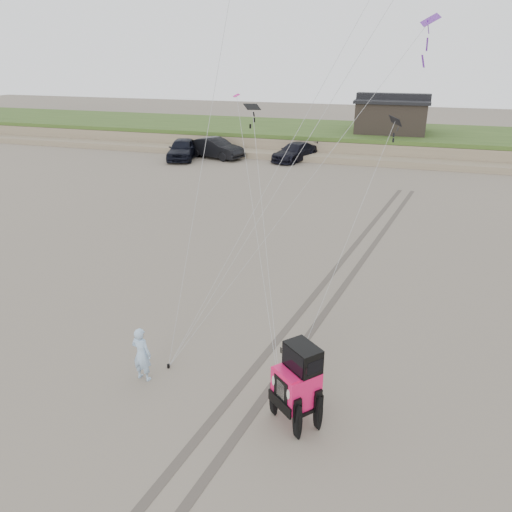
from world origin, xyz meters
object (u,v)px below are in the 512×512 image
Objects in this scene: cabin at (392,115)px; jeep at (296,393)px; truck_b at (215,148)px; truck_c at (295,152)px; truck_a at (183,149)px; man at (142,354)px.

cabin is 38.00m from jeep.
truck_b reaches higher than truck_c.
truck_a reaches higher than man.
truck_a is 9.45m from truck_c.
truck_c is at bearing -64.17° from truck_b.
cabin is 16.15m from truck_b.
truck_c is at bearing 144.17° from jeep.
cabin is 4.00× the size of man.
truck_a is at bearing -59.54° from man.
truck_b is (2.44, 1.32, -0.02)m from truck_a.
jeep is at bearing -89.66° from cabin.
jeep is (7.43, -31.07, 0.13)m from truck_c.
truck_b is at bearing 14.18° from truck_a.
truck_c is (9.18, 2.26, -0.15)m from truck_a.
truck_a reaches higher than jeep.
truck_b is 3.21× the size of man.
jeep reaches higher than truck_c.
truck_b reaches higher than man.
truck_c is (-7.20, -6.85, -2.52)m from cabin.
truck_b is (-13.94, -7.80, -2.39)m from cabin.
cabin reaches higher than truck_b.
truck_b is at bearing -151.84° from truck_c.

